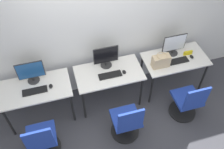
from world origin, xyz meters
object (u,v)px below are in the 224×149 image
(monitor_left, at_px, (31,72))
(monitor_center, at_px, (106,57))
(handbag, at_px, (161,61))
(monitor_right, at_px, (174,44))
(mouse_right, at_px, (192,57))
(office_chair_center, at_px, (127,123))
(mouse_left, at_px, (51,86))
(keyboard_right, at_px, (178,61))
(office_chair_right, at_px, (188,103))
(mouse_center, at_px, (124,72))
(keyboard_left, at_px, (35,91))
(office_chair_left, at_px, (42,141))
(keyboard_center, at_px, (110,75))

(monitor_left, bearing_deg, monitor_center, 0.36)
(handbag, bearing_deg, monitor_left, 172.84)
(monitor_left, xyz_separation_m, handbag, (2.11, -0.26, -0.09))
(monitor_right, xyz_separation_m, mouse_right, (0.28, -0.20, -0.19))
(office_chair_center, distance_m, monitor_right, 1.59)
(monitor_center, xyz_separation_m, mouse_right, (1.50, -0.23, -0.19))
(mouse_left, xyz_separation_m, keyboard_right, (2.19, -0.04, -0.01))
(monitor_left, height_order, monitor_right, same)
(mouse_left, xyz_separation_m, office_chair_right, (2.17, -0.65, -0.41))
(keyboard_right, bearing_deg, monitor_left, 174.20)
(office_chair_right, bearing_deg, monitor_center, 143.93)
(monitor_left, distance_m, monitor_center, 1.22)
(mouse_center, height_order, keyboard_right, mouse_center)
(monitor_left, relative_size, monitor_right, 1.00)
(keyboard_left, relative_size, monitor_center, 0.91)
(office_chair_right, bearing_deg, office_chair_left, -179.32)
(mouse_center, relative_size, keyboard_right, 0.23)
(office_chair_center, bearing_deg, monitor_center, 94.35)
(monitor_left, relative_size, mouse_right, 4.73)
(keyboard_center, bearing_deg, office_chair_left, -152.52)
(office_chair_center, bearing_deg, office_chair_left, 177.33)
(monitor_right, bearing_deg, monitor_left, 179.33)
(monitor_center, relative_size, mouse_center, 4.73)
(mouse_center, bearing_deg, keyboard_center, 179.25)
(office_chair_center, relative_size, handbag, 2.94)
(mouse_center, xyz_separation_m, handbag, (0.64, -0.02, 0.10))
(keyboard_left, bearing_deg, office_chair_right, -14.56)
(mouse_left, bearing_deg, mouse_center, -1.59)
(office_chair_center, xyz_separation_m, keyboard_right, (1.15, 0.71, 0.40))
(keyboard_left, bearing_deg, office_chair_center, -29.03)
(keyboard_center, bearing_deg, keyboard_left, 179.69)
(office_chair_left, relative_size, keyboard_center, 2.29)
(keyboard_left, distance_m, office_chair_left, 0.77)
(monitor_center, relative_size, monitor_right, 1.00)
(mouse_center, xyz_separation_m, mouse_right, (1.26, 0.02, 0.00))
(keyboard_right, distance_m, office_chair_right, 0.74)
(office_chair_center, height_order, office_chair_right, same)
(keyboard_right, distance_m, mouse_right, 0.28)
(office_chair_center, bearing_deg, monitor_left, 143.62)
(office_chair_left, xyz_separation_m, office_chair_right, (2.45, 0.03, 0.00))
(mouse_left, height_order, office_chair_left, office_chair_left)
(office_chair_left, bearing_deg, office_chair_center, -2.67)
(monitor_right, bearing_deg, keyboard_center, -170.09)
(monitor_center, bearing_deg, mouse_center, -46.05)
(monitor_left, distance_m, mouse_right, 2.74)
(mouse_left, xyz_separation_m, office_chair_center, (1.04, -0.74, -0.41))
(monitor_left, distance_m, office_chair_center, 1.72)
(office_chair_left, relative_size, keyboard_right, 2.29)
(office_chair_left, distance_m, mouse_right, 2.86)
(monitor_left, bearing_deg, keyboard_right, -5.80)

